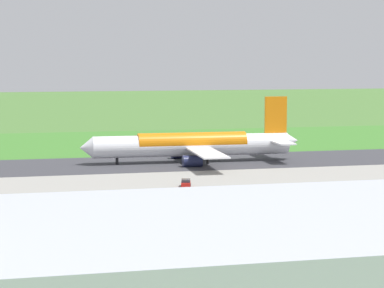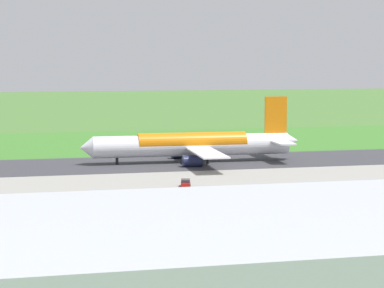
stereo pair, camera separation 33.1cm
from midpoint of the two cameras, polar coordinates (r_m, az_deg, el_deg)
name	(u,v)px [view 2 (the right image)]	position (r m, az deg, el deg)	size (l,w,h in m)	color
ground_plane	(156,164)	(184.29, -2.68, -1.46)	(800.00, 800.00, 0.00)	#477233
runway_asphalt	(156,163)	(184.29, -2.68, -1.45)	(600.00, 28.66, 0.06)	#38383D
apron_concrete	(220,213)	(126.18, 2.21, -5.13)	(440.00, 110.00, 0.05)	gray
grass_verge_foreground	(130,144)	(226.27, -4.60, 0.00)	(600.00, 80.00, 0.04)	#3C782B
airliner_main	(194,145)	(185.61, 0.17, -0.04)	(54.04, 44.12, 15.88)	white
service_car_followme	(186,183)	(150.50, -0.42, -2.92)	(2.71, 4.50, 1.62)	#B21914
no_stopping_sign	(136,139)	(223.36, -4.15, 0.34)	(0.60, 0.10, 2.78)	slate
traffic_cone_orange	(114,144)	(225.12, -5.78, 0.02)	(0.40, 0.40, 0.55)	orange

